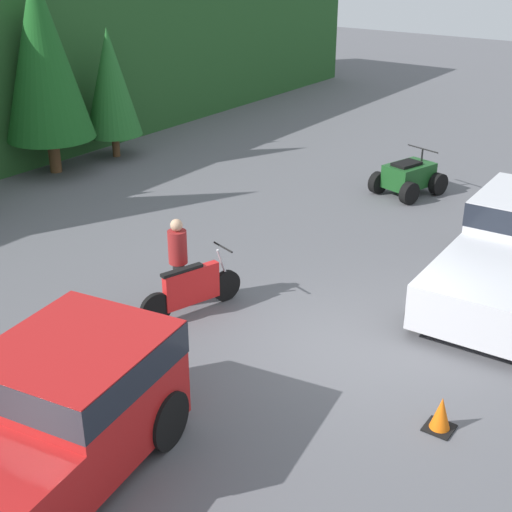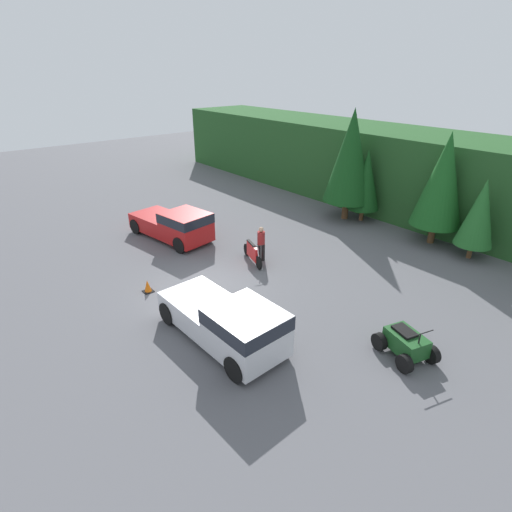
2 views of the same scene
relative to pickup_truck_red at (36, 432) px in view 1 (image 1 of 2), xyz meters
name	(u,v)px [view 1 (image 1 of 2)]	position (x,y,z in m)	size (l,w,h in m)	color
ground_plane	(354,349)	(5.46, -1.66, -0.94)	(80.00, 80.00, 0.00)	#5B5B60
tree_mid_right	(42,55)	(9.12, 10.59, 2.54)	(2.60, 2.60, 5.91)	brown
tree_right	(111,83)	(11.36, 10.28, 1.44)	(1.78, 1.78, 4.05)	brown
pickup_truck_red	(36,432)	(0.00, 0.00, 0.00)	(5.37, 2.90, 1.77)	red
dirt_bike	(192,289)	(4.83, 1.53, -0.46)	(2.15, 0.88, 1.18)	black
quad_atv	(409,177)	(13.51, 1.03, -0.46)	(2.12, 1.79, 1.22)	black
rider_person	(178,259)	(4.96, 1.96, 0.02)	(0.51, 0.51, 1.78)	black
traffic_cone	(441,415)	(4.22, -3.74, -0.69)	(0.42, 0.42, 0.55)	black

